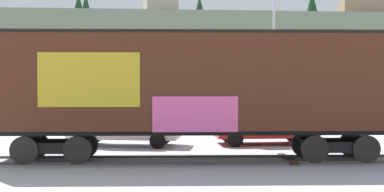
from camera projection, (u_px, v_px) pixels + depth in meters
name	position (u px, v px, depth m)	size (l,w,h in m)	color
ground_plane	(203.00, 160.00, 17.88)	(260.00, 260.00, 0.00)	#B2B5BC
track	(192.00, 159.00, 17.85)	(59.98, 5.15, 0.08)	#4C4742
freight_car	(196.00, 85.00, 17.78)	(14.34, 3.88, 4.42)	#472316
flagpole	(272.00, 21.00, 27.48)	(0.62, 1.26, 9.58)	silver
hillside	(156.00, 61.00, 95.77)	(118.38, 43.68, 17.62)	slate
parked_car_white	(124.00, 126.00, 22.00)	(4.75, 2.59, 1.57)	silver
parked_car_red	(263.00, 124.00, 22.61)	(4.31, 2.08, 1.68)	#B21E1E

